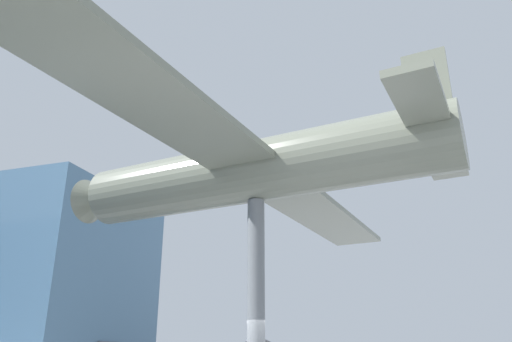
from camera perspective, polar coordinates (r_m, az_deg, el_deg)
support_pylon_central at (r=13.29m, az=0.00°, el=-15.20°), size 0.47×0.47×5.69m
suspended_airplane at (r=14.19m, az=-0.37°, el=-0.01°), size 20.58×12.54×3.31m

